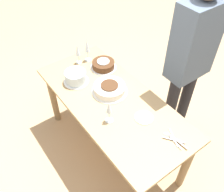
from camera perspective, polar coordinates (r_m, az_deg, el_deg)
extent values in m
plane|color=tan|center=(2.75, 0.00, -11.60)|extent=(12.00, 12.00, 0.00)
cube|color=tan|center=(2.19, 0.00, -1.20)|extent=(1.57, 0.71, 0.03)
cylinder|color=#8E724D|center=(2.33, 16.63, -14.68)|extent=(0.07, 0.07, 0.70)
cylinder|color=#8E724D|center=(2.98, -3.73, 4.16)|extent=(0.07, 0.07, 0.70)
cylinder|color=#8E724D|center=(2.81, -13.29, -0.39)|extent=(0.07, 0.07, 0.70)
cylinder|color=white|center=(2.25, -0.56, 1.12)|extent=(0.32, 0.32, 0.01)
cylinder|color=silver|center=(2.23, -0.57, 1.77)|extent=(0.28, 0.28, 0.06)
cylinder|color=#4C2D19|center=(2.20, -0.57, 2.48)|extent=(0.16, 0.16, 0.01)
cylinder|color=white|center=(2.51, -1.97, 6.60)|extent=(0.26, 0.26, 0.01)
cylinder|color=#4C2D19|center=(2.49, -1.99, 7.21)|extent=(0.22, 0.22, 0.06)
cylinder|color=silver|center=(2.47, -2.01, 7.90)|extent=(0.12, 0.12, 0.01)
cylinder|color=white|center=(2.38, -8.18, 3.38)|extent=(0.24, 0.24, 0.01)
cylinder|color=silver|center=(2.34, -8.32, 4.39)|extent=(0.20, 0.20, 0.10)
cylinder|color=silver|center=(2.60, -7.54, 7.63)|extent=(0.06, 0.06, 0.00)
cylinder|color=silver|center=(2.57, -7.64, 8.46)|extent=(0.01, 0.01, 0.09)
cone|color=silver|center=(2.51, -7.86, 10.34)|extent=(0.05, 0.05, 0.12)
cylinder|color=silver|center=(2.62, -5.47, 8.24)|extent=(0.07, 0.07, 0.00)
cylinder|color=silver|center=(2.59, -5.55, 9.22)|extent=(0.01, 0.01, 0.10)
cone|color=silver|center=(2.52, -5.74, 11.35)|extent=(0.05, 0.05, 0.13)
cylinder|color=silver|center=(2.02, -0.65, -5.56)|extent=(0.07, 0.07, 0.00)
cylinder|color=silver|center=(1.98, -0.66, -4.57)|extent=(0.01, 0.01, 0.10)
cone|color=silver|center=(1.91, -0.68, -2.60)|extent=(0.05, 0.05, 0.10)
cylinder|color=beige|center=(2.06, 7.31, -4.91)|extent=(0.16, 0.16, 0.01)
cube|color=silver|center=(1.97, 13.96, -9.32)|extent=(0.16, 0.07, 0.00)
cube|color=silver|center=(1.97, 13.90, -9.22)|extent=(0.16, 0.08, 0.00)
cube|color=silver|center=(1.95, 14.02, -9.91)|extent=(0.17, 0.03, 0.00)
cube|color=silver|center=(1.95, 13.97, -9.70)|extent=(0.15, 0.11, 0.00)
cube|color=silver|center=(1.95, 14.96, -10.03)|extent=(0.17, 0.02, 0.00)
cylinder|color=#232328|center=(2.74, 16.38, -0.80)|extent=(0.11, 0.11, 0.83)
cylinder|color=#232328|center=(2.61, 13.16, -2.82)|extent=(0.11, 0.11, 0.83)
cube|color=slate|center=(2.20, 18.45, 11.84)|extent=(0.23, 0.40, 0.69)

